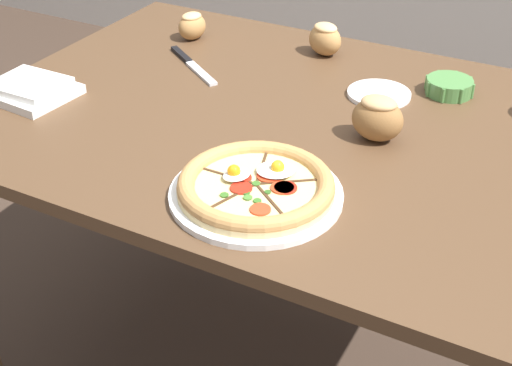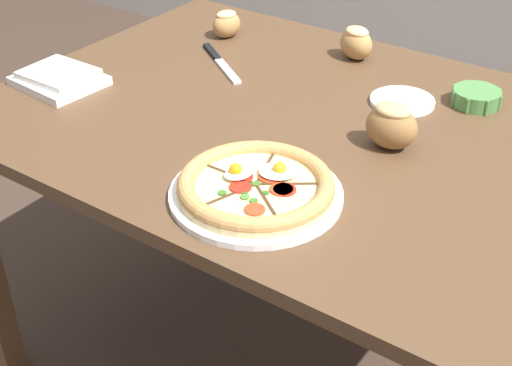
{
  "view_description": "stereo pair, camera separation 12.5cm",
  "coord_description": "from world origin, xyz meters",
  "px_view_note": "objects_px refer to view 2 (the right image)",
  "views": [
    {
      "loc": [
        0.59,
        -1.22,
        1.49
      ],
      "look_at": [
        0.1,
        -0.3,
        0.8
      ],
      "focal_mm": 50.0,
      "sensor_mm": 36.0,
      "label": 1
    },
    {
      "loc": [
        0.7,
        -1.16,
        1.49
      ],
      "look_at": [
        0.1,
        -0.3,
        0.8
      ],
      "focal_mm": 50.0,
      "sensor_mm": 36.0,
      "label": 2
    }
  ],
  "objects_px": {
    "pizza": "(256,187)",
    "bread_piece_mid": "(393,124)",
    "bread_piece_far": "(356,42)",
    "napkin_folded": "(59,78)",
    "side_saucer": "(402,101)",
    "knife_main": "(221,62)",
    "ramekin_bowl": "(476,97)",
    "bread_piece_near": "(227,23)",
    "dining_table": "(297,157)"
  },
  "relations": [
    {
      "from": "bread_piece_far",
      "to": "knife_main",
      "type": "height_order",
      "value": "bread_piece_far"
    },
    {
      "from": "napkin_folded",
      "to": "bread_piece_near",
      "type": "xyz_separation_m",
      "value": [
        0.14,
        0.46,
        0.02
      ]
    },
    {
      "from": "ramekin_bowl",
      "to": "dining_table",
      "type": "bearing_deg",
      "value": -136.01
    },
    {
      "from": "bread_piece_mid",
      "to": "bread_piece_far",
      "type": "distance_m",
      "value": 0.44
    },
    {
      "from": "bread_piece_mid",
      "to": "ramekin_bowl",
      "type": "bearing_deg",
      "value": 74.79
    },
    {
      "from": "bread_piece_mid",
      "to": "dining_table",
      "type": "bearing_deg",
      "value": -178.69
    },
    {
      "from": "napkin_folded",
      "to": "dining_table",
      "type": "bearing_deg",
      "value": 18.17
    },
    {
      "from": "ramekin_bowl",
      "to": "knife_main",
      "type": "relative_size",
      "value": 0.53
    },
    {
      "from": "side_saucer",
      "to": "bread_piece_mid",
      "type": "bearing_deg",
      "value": -71.68
    },
    {
      "from": "pizza",
      "to": "bread_piece_mid",
      "type": "xyz_separation_m",
      "value": [
        0.12,
        0.3,
        0.03
      ]
    },
    {
      "from": "bread_piece_far",
      "to": "pizza",
      "type": "bearing_deg",
      "value": -76.96
    },
    {
      "from": "bread_piece_near",
      "to": "bread_piece_mid",
      "type": "relative_size",
      "value": 0.88
    },
    {
      "from": "bread_piece_mid",
      "to": "bread_piece_near",
      "type": "bearing_deg",
      "value": 155.72
    },
    {
      "from": "dining_table",
      "to": "pizza",
      "type": "bearing_deg",
      "value": -71.99
    },
    {
      "from": "pizza",
      "to": "knife_main",
      "type": "relative_size",
      "value": 1.46
    },
    {
      "from": "bread_piece_near",
      "to": "bread_piece_far",
      "type": "relative_size",
      "value": 0.85
    },
    {
      "from": "ramekin_bowl",
      "to": "bread_piece_mid",
      "type": "distance_m",
      "value": 0.28
    },
    {
      "from": "dining_table",
      "to": "napkin_folded",
      "type": "relative_size",
      "value": 6.64
    },
    {
      "from": "napkin_folded",
      "to": "bread_piece_mid",
      "type": "height_order",
      "value": "bread_piece_mid"
    },
    {
      "from": "dining_table",
      "to": "bread_piece_near",
      "type": "height_order",
      "value": "bread_piece_near"
    },
    {
      "from": "pizza",
      "to": "dining_table",
      "type": "bearing_deg",
      "value": 108.01
    },
    {
      "from": "dining_table",
      "to": "bread_piece_near",
      "type": "relative_size",
      "value": 14.23
    },
    {
      "from": "ramekin_bowl",
      "to": "bread_piece_mid",
      "type": "bearing_deg",
      "value": -105.21
    },
    {
      "from": "ramekin_bowl",
      "to": "bread_piece_far",
      "type": "bearing_deg",
      "value": 167.43
    },
    {
      "from": "pizza",
      "to": "bread_piece_mid",
      "type": "bearing_deg",
      "value": 69.17
    },
    {
      "from": "dining_table",
      "to": "bread_piece_far",
      "type": "bearing_deg",
      "value": 98.67
    },
    {
      "from": "ramekin_bowl",
      "to": "napkin_folded",
      "type": "height_order",
      "value": "same"
    },
    {
      "from": "knife_main",
      "to": "side_saucer",
      "type": "distance_m",
      "value": 0.46
    },
    {
      "from": "ramekin_bowl",
      "to": "side_saucer",
      "type": "height_order",
      "value": "ramekin_bowl"
    },
    {
      "from": "pizza",
      "to": "ramekin_bowl",
      "type": "height_order",
      "value": "pizza"
    },
    {
      "from": "bread_piece_near",
      "to": "side_saucer",
      "type": "height_order",
      "value": "bread_piece_near"
    },
    {
      "from": "dining_table",
      "to": "pizza",
      "type": "xyz_separation_m",
      "value": [
        0.1,
        -0.3,
        0.12
      ]
    },
    {
      "from": "side_saucer",
      "to": "napkin_folded",
      "type": "bearing_deg",
      "value": -152.01
    },
    {
      "from": "bread_piece_far",
      "to": "bread_piece_near",
      "type": "bearing_deg",
      "value": -168.96
    },
    {
      "from": "pizza",
      "to": "knife_main",
      "type": "height_order",
      "value": "pizza"
    },
    {
      "from": "pizza",
      "to": "bread_piece_far",
      "type": "xyz_separation_m",
      "value": [
        -0.15,
        0.65,
        0.02
      ]
    },
    {
      "from": "napkin_folded",
      "to": "side_saucer",
      "type": "distance_m",
      "value": 0.79
    },
    {
      "from": "pizza",
      "to": "napkin_folded",
      "type": "height_order",
      "value": "pizza"
    },
    {
      "from": "ramekin_bowl",
      "to": "side_saucer",
      "type": "bearing_deg",
      "value": -147.77
    },
    {
      "from": "dining_table",
      "to": "bread_piece_near",
      "type": "bearing_deg",
      "value": 145.02
    },
    {
      "from": "pizza",
      "to": "side_saucer",
      "type": "bearing_deg",
      "value": 83.72
    },
    {
      "from": "bread_piece_mid",
      "to": "side_saucer",
      "type": "height_order",
      "value": "bread_piece_mid"
    },
    {
      "from": "side_saucer",
      "to": "knife_main",
      "type": "bearing_deg",
      "value": -172.66
    },
    {
      "from": "pizza",
      "to": "side_saucer",
      "type": "relative_size",
      "value": 2.17
    },
    {
      "from": "bread_piece_mid",
      "to": "side_saucer",
      "type": "distance_m",
      "value": 0.2
    },
    {
      "from": "dining_table",
      "to": "bread_piece_mid",
      "type": "bearing_deg",
      "value": 1.31
    },
    {
      "from": "dining_table",
      "to": "pizza",
      "type": "relative_size",
      "value": 4.27
    },
    {
      "from": "dining_table",
      "to": "pizza",
      "type": "height_order",
      "value": "pizza"
    },
    {
      "from": "dining_table",
      "to": "ramekin_bowl",
      "type": "xyz_separation_m",
      "value": [
        0.29,
        0.28,
        0.12
      ]
    },
    {
      "from": "bread_piece_far",
      "to": "napkin_folded",
      "type": "bearing_deg",
      "value": -132.77
    }
  ]
}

